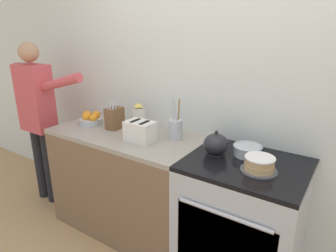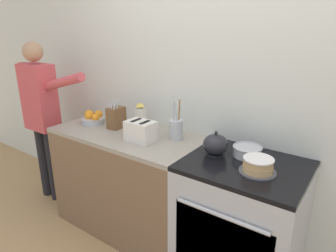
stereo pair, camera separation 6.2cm
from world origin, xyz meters
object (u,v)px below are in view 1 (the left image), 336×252
layer_cake (259,165)px  milk_carton (139,116)px  utensil_crock (176,129)px  tea_kettle (216,144)px  fruit_bowl (91,119)px  person_baker (38,111)px  stove_range (241,222)px  knife_block (114,118)px  mixing_bowl (247,150)px  toaster (140,131)px

layer_cake → milk_carton: size_ratio=1.00×
utensil_crock → milk_carton: (-0.40, 0.05, 0.02)m
tea_kettle → fruit_bowl: tea_kettle is taller
person_baker → stove_range: bearing=12.2°
stove_range → tea_kettle: (-0.23, 0.02, 0.53)m
knife_block → layer_cake: bearing=-4.5°
tea_kettle → person_baker: bearing=-175.4°
stove_range → mixing_bowl: mixing_bowl is taller
stove_range → milk_carton: 1.17m
stove_range → person_baker: 2.11m
stove_range → person_baker: bearing=-176.5°
knife_block → utensil_crock: utensil_crock is taller
stove_range → mixing_bowl: size_ratio=4.58×
knife_block → toaster: size_ratio=1.12×
mixing_bowl → person_baker: (-2.01, -0.24, 0.02)m
milk_carton → knife_block: bearing=-143.2°
toaster → person_baker: (-1.23, -0.05, -0.03)m
tea_kettle → fruit_bowl: 1.22m
stove_range → toaster: size_ratio=3.87×
tea_kettle → utensil_crock: bearing=167.0°
mixing_bowl → toaster: bearing=-165.6°
knife_block → milk_carton: bearing=36.8°
fruit_bowl → utensil_crock: bearing=7.6°
fruit_bowl → knife_block: bearing=6.9°
knife_block → person_baker: bearing=-169.8°
toaster → milk_carton: milk_carton is taller
mixing_bowl → person_baker: 2.02m
stove_range → mixing_bowl: bearing=108.1°
stove_range → layer_cake: layer_cake is taller
tea_kettle → toaster: tea_kettle is taller
layer_cake → stove_range: bearing=145.9°
tea_kettle → person_baker: size_ratio=0.13×
stove_range → mixing_bowl: (-0.04, 0.12, 0.49)m
toaster → person_baker: bearing=-177.9°
stove_range → milk_carton: size_ratio=4.08×
layer_cake → person_baker: person_baker is taller
mixing_bowl → milk_carton: size_ratio=0.89×
fruit_bowl → milk_carton: bearing=20.0°
mixing_bowl → fruit_bowl: bearing=-175.1°
tea_kettle → utensil_crock: (-0.38, 0.09, 0.01)m
fruit_bowl → stove_range: bearing=-0.0°
tea_kettle → knife_block: (-0.95, 0.01, 0.02)m
milk_carton → utensil_crock: bearing=-6.6°
stove_range → tea_kettle: size_ratio=4.34×
toaster → person_baker: 1.23m
tea_kettle → utensil_crock: size_ratio=0.60×
layer_cake → fruit_bowl: 1.55m
stove_range → person_baker: size_ratio=0.56×
tea_kettle → knife_block: knife_block is taller
stove_range → toaster: toaster is taller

